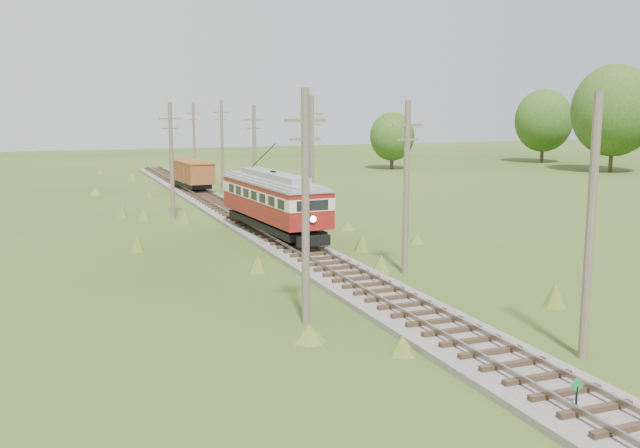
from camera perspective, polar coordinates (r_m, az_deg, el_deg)
name	(u,v)px	position (r m, az deg, el deg)	size (l,w,h in m)	color
ground	(622,437)	(20.45, 23.04, -15.39)	(260.00, 260.00, 0.00)	#224514
railbed_main	(254,225)	(49.59, -5.33, -0.05)	(3.60, 96.00, 0.57)	#605B54
switch_marker	(577,393)	(21.08, 19.85, -12.57)	(0.45, 0.06, 1.08)	black
streetcar	(273,198)	(44.86, -3.75, 2.06)	(3.61, 12.22, 5.54)	black
gondola	(192,173)	(70.26, -10.23, 4.05)	(3.11, 7.75, 2.51)	black
gravel_pile	(261,193)	(63.85, -4.76, 2.46)	(3.63, 3.85, 1.32)	gray
utility_pole_r_1	(590,228)	(24.75, 20.81, -0.32)	(0.30, 0.30, 8.80)	brown
utility_pole_r_2	(406,186)	(35.46, 6.92, 3.04)	(1.60, 0.30, 8.60)	brown
utility_pole_r_3	(312,163)	(47.21, -0.66, 4.93)	(1.60, 0.30, 9.00)	brown
utility_pole_r_4	(254,155)	(59.49, -5.27, 5.53)	(1.60, 0.30, 8.40)	brown
utility_pole_r_5	(222,144)	(72.13, -7.84, 6.36)	(1.60, 0.30, 8.90)	brown
utility_pole_r_6	(194,139)	(84.78, -10.04, 6.68)	(1.60, 0.30, 8.70)	brown
utility_pole_l_a	(306,205)	(26.94, -1.17, 1.53)	(1.60, 0.30, 9.00)	brown
utility_pole_l_b	(172,159)	(53.93, -11.79, 5.08)	(1.60, 0.30, 8.60)	brown
tree_right_4	(614,111)	(97.91, 22.47, 8.38)	(10.50, 10.50, 13.53)	#38281C
tree_right_5	(544,121)	(111.33, 17.46, 7.90)	(8.40, 8.40, 10.82)	#38281C
tree_mid_b	(392,136)	(95.56, 5.80, 6.99)	(5.88, 5.88, 7.57)	#38281C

